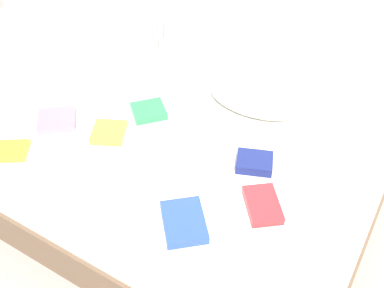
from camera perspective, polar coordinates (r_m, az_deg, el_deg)
name	(u,v)px	position (r m, az deg, el deg)	size (l,w,h in m)	color
ground_plane	(188,207)	(2.80, -0.53, -7.87)	(8.00, 8.00, 0.00)	#9E998E
bed	(188,179)	(2.62, -0.56, -4.40)	(2.00, 1.50, 0.50)	brown
radiator	(163,29)	(3.76, -3.57, 14.15)	(0.32, 0.04, 0.58)	white
pillow	(254,98)	(2.71, 7.71, 5.66)	(0.55, 0.32, 0.11)	white
textbook_white	(206,150)	(2.38, 1.72, -0.81)	(0.18, 0.14, 0.05)	white
textbook_blue	(184,222)	(2.07, -1.02, -9.68)	(0.24, 0.18, 0.05)	#2847B7
textbook_yellow	(11,151)	(2.57, -21.59, -0.81)	(0.17, 0.14, 0.03)	yellow
textbook_red	(263,205)	(2.16, 8.78, -7.49)	(0.22, 0.15, 0.04)	red
textbook_pink	(56,120)	(2.68, -16.52, 2.87)	(0.20, 0.19, 0.05)	pink
textbook_lime	(109,132)	(2.54, -10.31, 1.44)	(0.17, 0.18, 0.04)	#8CC638
textbook_green	(149,111)	(2.65, -5.42, 4.11)	(0.18, 0.17, 0.04)	green
textbook_navy	(254,162)	(2.34, 7.78, -2.28)	(0.18, 0.15, 0.05)	navy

